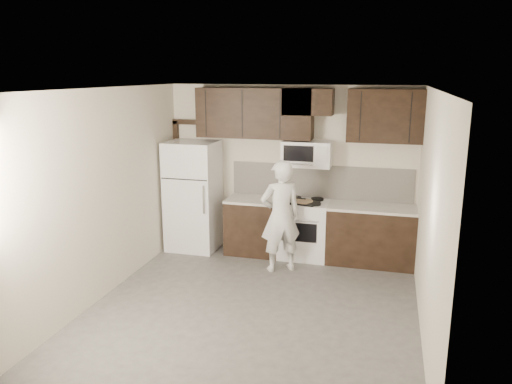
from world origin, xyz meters
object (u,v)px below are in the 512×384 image
at_px(stove, 304,229).
at_px(refrigerator, 193,196).
at_px(person, 280,216).
at_px(microwave, 307,154).

bearing_deg(stove, refrigerator, -178.49).
xyz_separation_m(stove, person, (-0.25, -0.64, 0.37)).
bearing_deg(refrigerator, microwave, 5.15).
bearing_deg(microwave, person, -108.05).
bearing_deg(person, refrigerator, -50.93).
distance_m(stove, refrigerator, 1.90).
bearing_deg(stove, microwave, 90.10).
distance_m(microwave, person, 1.14).
relative_size(stove, microwave, 1.24).
relative_size(microwave, refrigerator, 0.42).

